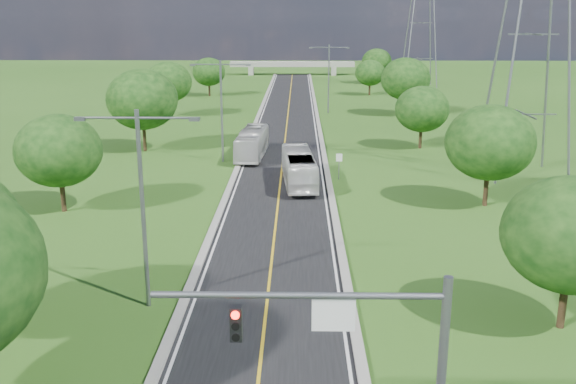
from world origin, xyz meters
TOP-DOWN VIEW (x-y plane):
  - ground at (0.00, 60.00)m, footprint 260.00×260.00m
  - road at (0.00, 66.00)m, footprint 8.00×150.00m
  - curb_left at (-4.25, 66.00)m, footprint 0.50×150.00m
  - curb_right at (4.25, 66.00)m, footprint 0.50×150.00m
  - signal_mast at (3.68, -1.00)m, footprint 8.54×0.33m
  - speed_limit_sign at (5.20, 37.98)m, footprint 0.55×0.09m
  - overpass at (0.00, 140.00)m, footprint 30.00×3.00m
  - streetlight_near_left at (-6.00, 12.00)m, footprint 5.90×0.25m
  - streetlight_mid_left at (-6.00, 45.00)m, footprint 5.90×0.25m
  - streetlight_far_right at (6.00, 78.00)m, footprint 5.90×0.25m
  - power_tower_near at (22.00, 40.00)m, footprint 9.00×6.40m
  - power_tower_far at (26.00, 115.00)m, footprint 9.00×6.40m
  - tree_lb at (-16.00, 28.00)m, footprint 6.30×6.30m
  - tree_lc at (-15.00, 50.00)m, footprint 7.56×7.56m
  - tree_ld at (-17.00, 74.00)m, footprint 6.72×6.72m
  - tree_le at (-14.50, 98.00)m, footprint 5.88×5.88m
  - tree_ra at (14.00, 10.00)m, footprint 6.30×6.30m
  - tree_rb at (16.00, 30.00)m, footprint 6.72×6.72m
  - tree_rc at (15.00, 52.00)m, footprint 5.88×5.88m
  - tree_rd at (17.00, 76.00)m, footprint 7.14×7.14m
  - tree_re at (14.50, 100.00)m, footprint 5.46×5.46m
  - tree_rf at (18.00, 120.00)m, footprint 6.30×6.30m
  - bus_outbound at (1.62, 36.08)m, footprint 3.22×10.55m
  - bus_inbound at (-3.18, 47.10)m, footprint 2.99×10.38m

SIDE VIEW (x-z plane):
  - ground at x=0.00m, z-range 0.00..0.00m
  - road at x=0.00m, z-range 0.00..0.06m
  - curb_left at x=-4.25m, z-range 0.00..0.22m
  - curb_right at x=4.25m, z-range 0.00..0.22m
  - bus_inbound at x=-3.18m, z-range 0.06..2.92m
  - bus_outbound at x=1.62m, z-range 0.06..2.95m
  - speed_limit_sign at x=5.20m, z-range 0.40..2.80m
  - overpass at x=0.00m, z-range 0.81..4.01m
  - tree_re at x=14.50m, z-range 0.85..7.20m
  - tree_le at x=-14.50m, z-range 0.91..7.75m
  - tree_rc at x=15.00m, z-range 0.91..7.75m
  - tree_lb at x=-16.00m, z-range 0.98..8.31m
  - tree_ra at x=14.00m, z-range 0.98..8.31m
  - tree_rf at x=18.00m, z-range 0.98..8.31m
  - signal_mast at x=3.68m, z-range 1.31..8.51m
  - tree_ld at x=-17.00m, z-range 1.05..8.86m
  - tree_rb at x=16.00m, z-range 1.05..8.86m
  - tree_rd at x=17.00m, z-range 1.11..9.42m
  - tree_lc at x=-15.00m, z-range 1.18..9.97m
  - streetlight_near_left at x=-6.00m, z-range 0.94..10.94m
  - streetlight_mid_left at x=-6.00m, z-range 0.94..10.94m
  - streetlight_far_right at x=6.00m, z-range 0.94..10.94m
  - power_tower_near at x=22.00m, z-range 0.01..28.01m
  - power_tower_far at x=26.00m, z-range 0.01..28.01m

